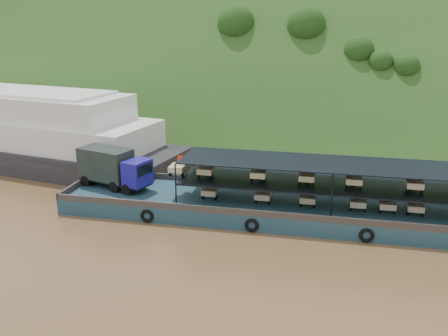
# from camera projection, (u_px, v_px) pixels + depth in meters

# --- Properties ---
(ground) EXTENTS (160.00, 160.00, 0.00)m
(ground) POSITION_uv_depth(u_px,v_px,m) (241.00, 221.00, 38.09)
(ground) COLOR brown
(ground) RESTS_ON ground
(hillside) EXTENTS (140.00, 39.60, 39.60)m
(hillside) POSITION_uv_depth(u_px,v_px,m) (287.00, 125.00, 71.70)
(hillside) COLOR #1E3A15
(hillside) RESTS_ON ground
(cargo_barge) EXTENTS (35.09, 7.18, 4.54)m
(cargo_barge) POSITION_uv_depth(u_px,v_px,m) (271.00, 202.00, 38.86)
(cargo_barge) COLOR #143848
(cargo_barge) RESTS_ON ground
(passenger_ferry) EXTENTS (39.35, 16.30, 7.75)m
(passenger_ferry) POSITION_uv_depth(u_px,v_px,m) (12.00, 130.00, 53.20)
(passenger_ferry) COLOR black
(passenger_ferry) RESTS_ON ground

